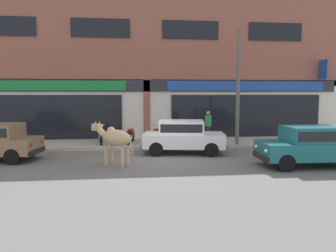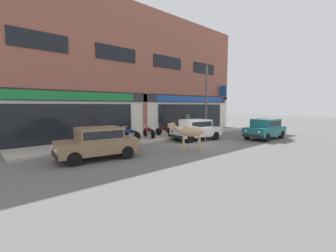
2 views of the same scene
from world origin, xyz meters
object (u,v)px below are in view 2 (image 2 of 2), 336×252
(motorcycle_3, at_px, (176,130))
(car_0, at_px, (265,128))
(car_1, at_px, (98,141))
(utility_pole, at_px, (206,99))
(motorcycle_0, at_px, (131,134))
(pedestrian, at_px, (188,121))
(car_2, at_px, (196,129))
(motorcycle_2, at_px, (164,131))
(cow, at_px, (190,132))
(motorcycle_1, at_px, (149,132))

(motorcycle_3, bearing_deg, car_0, -55.83)
(car_1, relative_size, utility_pole, 0.67)
(motorcycle_0, height_order, pedestrian, pedestrian)
(car_2, relative_size, motorcycle_2, 2.09)
(motorcycle_3, xyz_separation_m, pedestrian, (1.30, -0.13, 0.60))
(cow, bearing_deg, car_1, 164.79)
(car_0, bearing_deg, motorcycle_3, 124.17)
(car_2, xyz_separation_m, motorcycle_1, (-2.29, 2.49, -0.29))
(cow, relative_size, pedestrian, 1.06)
(motorcycle_1, bearing_deg, car_2, -47.33)
(motorcycle_2, relative_size, utility_pole, 0.32)
(motorcycle_0, xyz_separation_m, motorcycle_3, (4.17, -0.05, 0.00))
(car_1, bearing_deg, utility_pole, 11.44)
(car_1, xyz_separation_m, motorcycle_3, (8.02, 3.18, -0.29))
(cow, xyz_separation_m, motorcycle_1, (0.56, 4.48, -0.48))
(motorcycle_1, xyz_separation_m, motorcycle_3, (2.68, -0.00, 0.00))
(cow, relative_size, utility_pole, 0.30)
(car_2, xyz_separation_m, pedestrian, (1.69, 2.36, 0.30))
(car_1, distance_m, motorcycle_3, 8.63)
(motorcycle_2, xyz_separation_m, motorcycle_3, (1.35, 0.17, 0.00))
(cow, xyz_separation_m, car_0, (6.99, -1.05, -0.19))
(car_0, bearing_deg, cow, 171.45)
(motorcycle_0, xyz_separation_m, pedestrian, (5.47, -0.18, 0.60))
(motorcycle_0, distance_m, motorcycle_3, 4.17)
(car_0, height_order, utility_pole, utility_pole)
(motorcycle_1, bearing_deg, utility_pole, -11.30)
(motorcycle_2, bearing_deg, car_2, -67.36)
(motorcycle_1, bearing_deg, car_0, -40.68)
(pedestrian, bearing_deg, motorcycle_0, 178.14)
(cow, distance_m, car_2, 3.48)
(motorcycle_0, distance_m, pedestrian, 5.51)
(motorcycle_3, bearing_deg, motorcycle_0, 179.33)
(car_1, distance_m, motorcycle_0, 5.03)
(motorcycle_1, relative_size, utility_pole, 0.32)
(car_1, relative_size, motorcycle_1, 2.09)
(cow, xyz_separation_m, utility_pole, (5.78, 3.43, 1.94))
(car_0, bearing_deg, car_1, 168.71)
(car_2, height_order, motorcycle_2, car_2)
(cow, xyz_separation_m, car_1, (-4.78, 1.30, -0.19))
(motorcycle_1, distance_m, pedestrian, 4.03)
(cow, bearing_deg, motorcycle_2, 66.38)
(car_0, relative_size, pedestrian, 2.28)
(car_2, xyz_separation_m, motorcycle_3, (0.39, 2.48, -0.29))
(motorcycle_3, bearing_deg, motorcycle_2, -172.93)
(car_0, bearing_deg, motorcycle_1, 139.32)
(car_1, distance_m, motorcycle_1, 6.22)
(pedestrian, relative_size, utility_pole, 0.28)
(car_2, bearing_deg, car_0, -36.30)
(car_0, xyz_separation_m, motorcycle_0, (-7.92, 5.57, -0.29))
(car_0, distance_m, motorcycle_2, 7.41)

